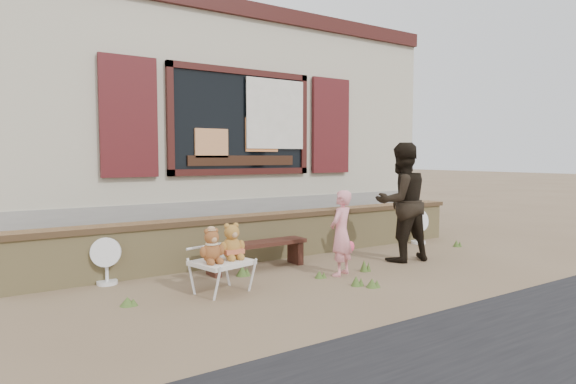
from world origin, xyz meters
TOP-DOWN VIEW (x-y plane):
  - ground at (0.00, 0.00)m, footprint 80.00×80.00m
  - shopfront at (0.00, 4.49)m, footprint 8.04×5.13m
  - brick_wall at (0.00, 1.00)m, footprint 7.10×0.36m
  - bench at (-0.56, 0.49)m, footprint 1.44×0.33m
  - folding_chair at (-1.42, -0.25)m, footprint 0.68×0.63m
  - teddy_bear_left at (-1.56, -0.28)m, footprint 0.33×0.30m
  - teddy_bear_right at (-1.28, -0.21)m, footprint 0.35×0.32m
  - child at (0.17, -0.36)m, footprint 0.46×0.40m
  - adult at (1.43, -0.17)m, footprint 0.91×0.76m
  - fan_left at (-2.40, 0.80)m, footprint 0.36×0.24m
  - fan_right at (2.70, 0.64)m, footprint 0.36×0.25m
  - grass_tufts at (-0.20, -0.28)m, footprint 5.55×1.44m

SIDE VIEW (x-z plane):
  - ground at x=0.00m, z-range 0.00..0.00m
  - grass_tufts at x=-0.20m, z-range -0.02..0.13m
  - bench at x=-0.56m, z-range 0.08..0.45m
  - fan_left at x=-2.40m, z-range 0.00..0.56m
  - fan_right at x=2.70m, z-range 0.00..0.58m
  - folding_chair at x=-1.42m, z-range 0.14..0.50m
  - brick_wall at x=0.00m, z-range 0.01..0.67m
  - child at x=0.17m, z-range 0.00..1.07m
  - teddy_bear_left at x=-1.56m, z-range 0.36..0.74m
  - teddy_bear_right at x=-1.28m, z-range 0.36..0.76m
  - adult at x=1.43m, z-range 0.00..1.69m
  - shopfront at x=0.00m, z-range 0.00..4.00m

